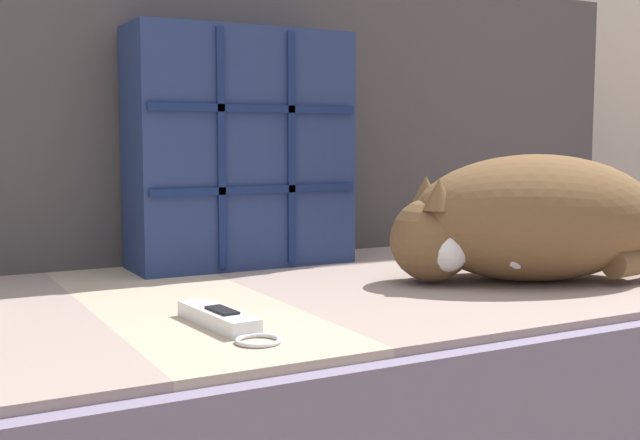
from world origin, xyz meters
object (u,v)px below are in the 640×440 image
object	(u,v)px
throw_pillow_quilted	(240,149)
sleeping_cat	(524,221)
game_remote_near	(221,319)
couch	(248,419)

from	to	relation	value
throw_pillow_quilted	sleeping_cat	size ratio (longest dim) A/B	0.88
sleeping_cat	game_remote_near	distance (m)	0.51
throw_pillow_quilted	game_remote_near	world-z (taller)	throw_pillow_quilted
sleeping_cat	game_remote_near	xyz separation A→B (m)	(-0.50, -0.06, -0.08)
couch	game_remote_near	distance (m)	0.31
couch	sleeping_cat	distance (m)	0.50
throw_pillow_quilted	game_remote_near	xyz separation A→B (m)	(-0.19, -0.40, -0.19)
throw_pillow_quilted	sleeping_cat	bearing A→B (deg)	-47.77
couch	game_remote_near	size ratio (longest dim) A/B	10.18
throw_pillow_quilted	couch	bearing A→B (deg)	-110.60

